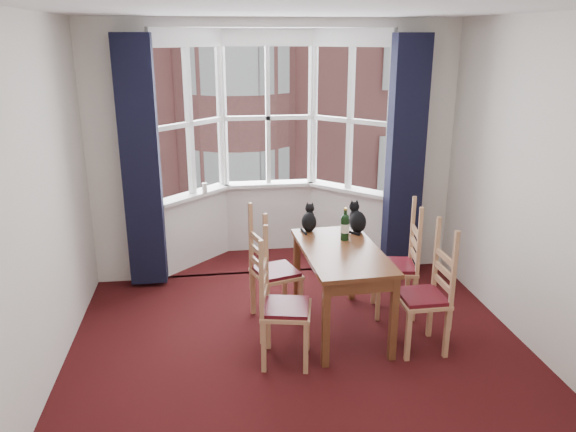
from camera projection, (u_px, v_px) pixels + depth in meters
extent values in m
plane|color=black|center=(310.00, 382.00, 4.44)|extent=(4.50, 4.50, 0.00)
plane|color=white|center=(315.00, 5.00, 3.59)|extent=(4.50, 4.50, 0.00)
plane|color=silver|center=(18.00, 226.00, 3.75)|extent=(0.00, 4.50, 4.50)
plane|color=silver|center=(570.00, 203.00, 4.28)|extent=(0.00, 4.50, 4.50)
plane|color=silver|center=(431.00, 413.00, 1.89)|extent=(4.00, 0.00, 4.00)
cube|color=silver|center=(120.00, 157.00, 5.92)|extent=(0.70, 0.12, 2.80)
cube|color=silver|center=(420.00, 148.00, 6.35)|extent=(0.70, 0.12, 2.80)
cube|color=black|center=(141.00, 164.00, 5.80)|extent=(0.38, 0.22, 2.60)
cube|color=black|center=(405.00, 156.00, 6.17)|extent=(0.38, 0.22, 2.60)
cube|color=brown|center=(342.00, 252.00, 5.03)|extent=(0.74, 1.30, 0.04)
cube|color=brown|center=(326.00, 325.00, 4.55)|extent=(0.06, 0.06, 0.75)
cube|color=brown|center=(297.00, 269.00, 5.64)|extent=(0.06, 0.06, 0.75)
cube|color=brown|center=(394.00, 319.00, 4.65)|extent=(0.06, 0.06, 0.75)
cube|color=brown|center=(352.00, 265.00, 5.75)|extent=(0.06, 0.06, 0.75)
cube|color=tan|center=(286.00, 309.00, 4.60)|extent=(0.48, 0.49, 0.06)
cube|color=#4D0D15|center=(286.00, 307.00, 4.60)|extent=(0.43, 0.45, 0.03)
cube|color=tan|center=(276.00, 272.00, 5.31)|extent=(0.50, 0.52, 0.06)
cube|color=#4D0D15|center=(276.00, 271.00, 5.31)|extent=(0.45, 0.47, 0.03)
cube|color=tan|center=(422.00, 298.00, 4.79)|extent=(0.41, 0.43, 0.06)
cube|color=#4D0D15|center=(422.00, 296.00, 4.79)|extent=(0.37, 0.38, 0.03)
cube|color=tan|center=(395.00, 267.00, 5.44)|extent=(0.47, 0.48, 0.06)
cube|color=#4D0D15|center=(395.00, 265.00, 5.43)|extent=(0.42, 0.44, 0.03)
ellipsoid|color=black|center=(309.00, 222.00, 5.48)|extent=(0.19, 0.22, 0.19)
sphere|color=black|center=(310.00, 208.00, 5.51)|extent=(0.11, 0.11, 0.09)
cone|color=black|center=(307.00, 204.00, 5.50)|extent=(0.04, 0.04, 0.04)
cone|color=black|center=(312.00, 204.00, 5.49)|extent=(0.04, 0.04, 0.04)
ellipsoid|color=black|center=(358.00, 222.00, 5.45)|extent=(0.21, 0.25, 0.21)
sphere|color=black|center=(354.00, 207.00, 5.48)|extent=(0.12, 0.12, 0.10)
cone|color=black|center=(352.00, 202.00, 5.45)|extent=(0.04, 0.04, 0.04)
cone|color=black|center=(357.00, 201.00, 5.47)|extent=(0.04, 0.04, 0.04)
cylinder|color=black|center=(345.00, 229.00, 5.23)|extent=(0.08, 0.08, 0.22)
sphere|color=black|center=(345.00, 218.00, 5.20)|extent=(0.07, 0.07, 0.07)
cylinder|color=black|center=(345.00, 213.00, 5.18)|extent=(0.03, 0.03, 0.10)
cylinder|color=gold|center=(345.00, 209.00, 5.17)|extent=(0.03, 0.03, 0.02)
cylinder|color=silver|center=(345.00, 228.00, 5.23)|extent=(0.08, 0.08, 0.09)
cylinder|color=white|center=(205.00, 188.00, 6.51)|extent=(0.06, 0.06, 0.12)
plane|color=#333335|center=(223.00, 174.00, 36.69)|extent=(80.00, 80.00, 0.00)
cube|color=#9C5750|center=(231.00, 90.00, 17.58)|extent=(18.00, 6.00, 14.00)
cylinder|color=#9C5750|center=(235.00, 100.00, 14.75)|extent=(3.20, 3.20, 14.00)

